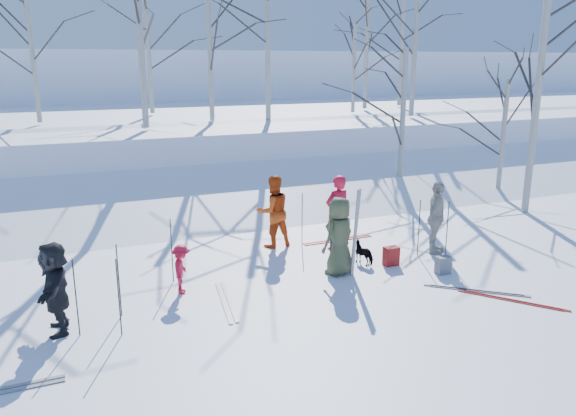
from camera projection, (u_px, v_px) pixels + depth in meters
name	position (u px, v px, depth m)	size (l,w,h in m)	color
ground	(317.00, 288.00, 11.23)	(120.00, 120.00, 0.00)	white
snow_ramp	(220.00, 202.00, 17.44)	(70.00, 9.50, 1.40)	white
snow_plateau	(160.00, 136.00, 26.15)	(70.00, 18.00, 2.20)	white
far_hill	(112.00, 92.00, 44.64)	(90.00, 30.00, 6.00)	white
skier_olive_center	(339.00, 236.00, 11.79)	(0.82, 0.53, 1.68)	#41472A
skier_red_north	(337.00, 213.00, 13.35)	(0.66, 0.44, 1.82)	red
skier_redor_behind	(273.00, 211.00, 13.56)	(0.86, 0.67, 1.77)	#C5420F
skier_red_seated	(181.00, 269.00, 10.89)	(0.64, 0.37, 0.98)	red
skier_cream_east	(436.00, 218.00, 13.10)	(1.01, 0.42, 1.73)	beige
skier_grey_west	(55.00, 288.00, 9.25)	(1.46, 0.47, 1.58)	black
dog	(365.00, 253.00, 12.54)	(0.27, 0.60, 0.51)	black
upright_ski_left	(355.00, 234.00, 11.60)	(0.07, 0.02, 1.90)	silver
upright_ski_right	(355.00, 232.00, 11.72)	(0.07, 0.02, 1.90)	silver
ski_pair_a	(338.00, 240.00, 14.24)	(1.90, 0.23, 0.02)	#A71C17
ski_pair_b	(512.00, 300.00, 10.63)	(1.32, 1.62, 0.02)	#A71C17
ski_pair_c	(476.00, 291.00, 11.09)	(1.59, 1.36, 0.02)	silver
ski_pair_e	(226.00, 301.00, 10.59)	(0.47, 1.91, 0.02)	silver
ski_pole_a	(119.00, 281.00, 9.85)	(0.02, 0.02, 1.34)	black
ski_pole_b	(447.00, 230.00, 12.80)	(0.02, 0.02, 1.34)	black
ski_pole_c	(302.00, 219.00, 13.65)	(0.02, 0.02, 1.34)	black
ski_pole_d	(419.00, 228.00, 12.96)	(0.02, 0.02, 1.34)	black
ski_pole_e	(172.00, 251.00, 11.41)	(0.02, 0.02, 1.34)	black
ski_pole_f	(76.00, 298.00, 9.13)	(0.02, 0.02, 1.34)	black
ski_pole_g	(119.00, 298.00, 9.14)	(0.02, 0.02, 1.34)	black
backpack_red	(391.00, 256.00, 12.46)	(0.32, 0.22, 0.42)	maroon
backpack_grey	(443.00, 265.00, 11.96)	(0.30, 0.20, 0.38)	slate
backpack_dark	(339.00, 244.00, 13.28)	(0.34, 0.24, 0.40)	black
birch_plateau_a	(354.00, 67.00, 24.42)	(3.34, 3.34, 3.92)	silver
birch_plateau_b	(149.00, 51.00, 23.88)	(4.29, 4.29, 5.27)	silver
birch_plateau_e	(416.00, 30.00, 22.48)	(5.35, 5.35, 6.78)	silver
birch_plateau_f	(367.00, 41.00, 26.19)	(4.94, 4.94, 6.20)	silver
birch_plateau_g	(268.00, 39.00, 21.17)	(4.82, 4.82, 6.02)	silver
birch_plateau_h	(402.00, 41.00, 28.02)	(5.04, 5.04, 6.34)	silver
birch_plateau_i	(139.00, 15.00, 18.23)	(5.73, 5.73, 7.33)	silver
birch_plateau_j	(210.00, 51.00, 20.75)	(4.18, 4.18, 5.11)	silver
birch_plateau_k	(32.00, 54.00, 20.18)	(4.01, 4.01, 4.87)	silver
birch_edge_b	(537.00, 99.00, 16.05)	(5.29, 5.29, 6.70)	silver
birch_edge_c	(503.00, 139.00, 18.54)	(3.29, 3.29, 3.84)	silver
birch_edge_e	(402.00, 123.00, 18.45)	(3.98, 3.98, 4.82)	silver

